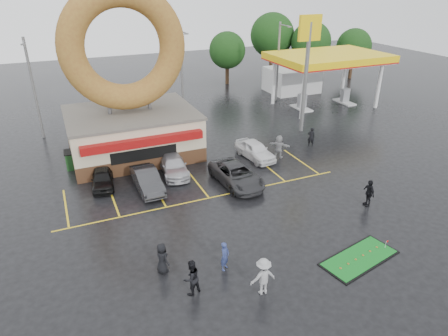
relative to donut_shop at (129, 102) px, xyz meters
name	(u,v)px	position (x,y,z in m)	size (l,w,h in m)	color
ground	(230,224)	(3.00, -12.97, -4.46)	(120.00, 120.00, 0.00)	black
donut_shop	(129,102)	(0.00, 0.00, 0.00)	(10.20, 8.70, 13.50)	#472B19
gas_station	(312,69)	(23.00, 7.97, -0.77)	(12.30, 13.65, 5.90)	silver
shell_sign	(308,53)	(16.00, -0.97, 2.91)	(2.20, 0.36, 10.60)	slate
streetlight_left	(33,87)	(-7.00, 6.95, 0.32)	(0.40, 2.21, 9.00)	slate
streetlight_mid	(182,71)	(7.00, 7.95, 0.32)	(0.40, 2.21, 9.00)	slate
streetlight_right	(278,60)	(19.00, 8.95, 0.32)	(0.40, 2.21, 9.00)	slate
tree_far_a	(311,42)	(29.00, 17.03, 0.72)	(5.60, 5.60, 8.00)	#332114
tree_far_b	(354,46)	(35.00, 15.03, 0.07)	(4.90, 4.90, 7.00)	#332114
tree_far_c	(272,35)	(25.00, 21.03, 1.37)	(6.30, 6.30, 9.00)	#332114
tree_far_d	(227,50)	(17.00, 19.03, 0.07)	(4.90, 4.90, 7.00)	#332114
car_black	(102,178)	(-3.32, -4.97, -3.84)	(1.48, 3.68, 1.25)	black
car_dgrey	(147,180)	(-0.50, -6.71, -3.74)	(1.53, 4.39, 1.45)	#2C2C2E
car_silver	(174,165)	(1.94, -4.97, -3.81)	(1.84, 4.53, 1.31)	#B7B6BC
car_grey	(236,175)	(5.55, -8.46, -3.74)	(2.39, 5.19, 1.44)	#323235
car_white	(255,150)	(8.87, -4.97, -3.74)	(1.72, 4.27, 1.46)	white
person_blue	(225,256)	(1.08, -16.63, -3.66)	(0.59, 0.38, 1.60)	navy
person_blackjkt	(191,278)	(-1.04, -17.59, -3.55)	(0.89, 0.69, 1.83)	black
person_hoodie	(263,277)	(2.03, -18.92, -3.49)	(1.25, 0.72, 1.94)	#939496
person_bystander	(162,258)	(-1.89, -15.58, -3.63)	(0.82, 0.53, 1.68)	black
person_cameraman	(369,193)	(12.17, -14.54, -3.55)	(1.07, 0.45, 1.83)	black
person_walker_near	(279,146)	(10.75, -5.57, -3.51)	(1.78, 0.57, 1.92)	#97979A
person_walker_far	(311,137)	(14.58, -4.61, -3.60)	(0.63, 0.42, 1.74)	black
dumpster	(78,159)	(-4.59, -0.90, -3.81)	(1.80, 1.20, 1.30)	#19421B
putting_green	(359,258)	(7.97, -18.74, -4.43)	(4.75, 2.80, 0.56)	black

